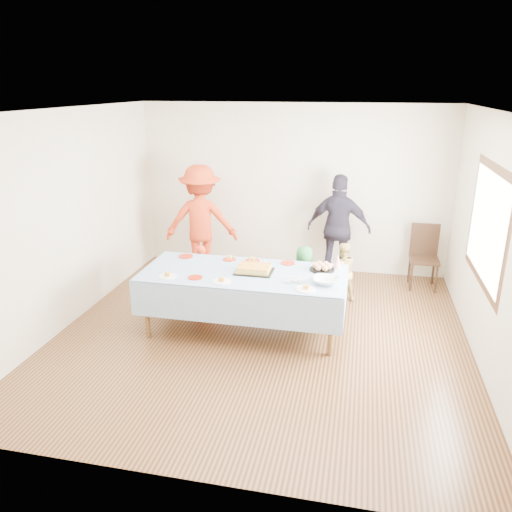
# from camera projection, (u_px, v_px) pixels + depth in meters

# --- Properties ---
(ground) EXTENTS (5.00, 5.00, 0.00)m
(ground) POSITION_uv_depth(u_px,v_px,m) (261.00, 334.00, 6.24)
(ground) COLOR #412012
(ground) RESTS_ON ground
(room_walls) EXTENTS (5.04, 5.04, 2.72)m
(room_walls) POSITION_uv_depth(u_px,v_px,m) (267.00, 195.00, 5.65)
(room_walls) COLOR beige
(room_walls) RESTS_ON ground
(party_table) EXTENTS (2.50, 1.10, 0.78)m
(party_table) POSITION_uv_depth(u_px,v_px,m) (244.00, 276.00, 6.14)
(party_table) COLOR brown
(party_table) RESTS_ON ground
(birthday_cake) EXTENTS (0.46, 0.35, 0.08)m
(birthday_cake) POSITION_uv_depth(u_px,v_px,m) (254.00, 269.00, 6.11)
(birthday_cake) COLOR black
(birthday_cake) RESTS_ON party_table
(rolls_tray) EXTENTS (0.31, 0.31, 0.09)m
(rolls_tray) POSITION_uv_depth(u_px,v_px,m) (322.00, 267.00, 6.17)
(rolls_tray) COLOR black
(rolls_tray) RESTS_ON party_table
(punch_bowl) EXTENTS (0.30, 0.30, 0.07)m
(punch_bowl) POSITION_uv_depth(u_px,v_px,m) (326.00, 281.00, 5.75)
(punch_bowl) COLOR silver
(punch_bowl) RESTS_ON party_table
(party_hat) EXTENTS (0.11, 0.11, 0.18)m
(party_hat) POSITION_uv_depth(u_px,v_px,m) (338.00, 261.00, 6.24)
(party_hat) COLOR white
(party_hat) RESTS_ON party_table
(fork_pile) EXTENTS (0.24, 0.18, 0.07)m
(fork_pile) POSITION_uv_depth(u_px,v_px,m) (295.00, 280.00, 5.78)
(fork_pile) COLOR white
(fork_pile) RESTS_ON party_table
(plate_red_far_a) EXTENTS (0.19, 0.19, 0.01)m
(plate_red_far_a) POSITION_uv_depth(u_px,v_px,m) (186.00, 256.00, 6.66)
(plate_red_far_a) COLOR #B4200D
(plate_red_far_a) RESTS_ON party_table
(plate_red_far_b) EXTENTS (0.17, 0.17, 0.01)m
(plate_red_far_b) POSITION_uv_depth(u_px,v_px,m) (229.00, 259.00, 6.55)
(plate_red_far_b) COLOR #B4200D
(plate_red_far_b) RESTS_ON party_table
(plate_red_far_c) EXTENTS (0.19, 0.19, 0.01)m
(plate_red_far_c) POSITION_uv_depth(u_px,v_px,m) (252.00, 261.00, 6.49)
(plate_red_far_c) COLOR #B4200D
(plate_red_far_c) RESTS_ON party_table
(plate_red_far_d) EXTENTS (0.19, 0.19, 0.01)m
(plate_red_far_d) POSITION_uv_depth(u_px,v_px,m) (288.00, 263.00, 6.41)
(plate_red_far_d) COLOR #B4200D
(plate_red_far_d) RESTS_ON party_table
(plate_red_near) EXTENTS (0.18, 0.18, 0.01)m
(plate_red_near) POSITION_uv_depth(u_px,v_px,m) (195.00, 277.00, 5.93)
(plate_red_near) COLOR #B4200D
(plate_red_near) RESTS_ON party_table
(plate_white_left) EXTENTS (0.21, 0.21, 0.01)m
(plate_white_left) POSITION_uv_depth(u_px,v_px,m) (168.00, 276.00, 5.97)
(plate_white_left) COLOR white
(plate_white_left) RESTS_ON party_table
(plate_white_mid) EXTENTS (0.21, 0.21, 0.01)m
(plate_white_mid) POSITION_uv_depth(u_px,v_px,m) (222.00, 282.00, 5.81)
(plate_white_mid) COLOR white
(plate_white_mid) RESTS_ON party_table
(plate_white_right) EXTENTS (0.23, 0.23, 0.01)m
(plate_white_right) POSITION_uv_depth(u_px,v_px,m) (306.00, 289.00, 5.60)
(plate_white_right) COLOR white
(plate_white_right) RESTS_ON party_table
(dining_chair) EXTENTS (0.42, 0.42, 0.97)m
(dining_chair) POSITION_uv_depth(u_px,v_px,m) (424.00, 253.00, 7.58)
(dining_chair) COLOR black
(dining_chair) RESTS_ON ground
(toddler_left) EXTENTS (0.35, 0.29, 0.82)m
(toddler_left) POSITION_uv_depth(u_px,v_px,m) (201.00, 272.00, 7.15)
(toddler_left) COLOR red
(toddler_left) RESTS_ON ground
(toddler_mid) EXTENTS (0.51, 0.42, 0.90)m
(toddler_mid) POSITION_uv_depth(u_px,v_px,m) (304.00, 278.00, 6.84)
(toddler_mid) COLOR #257135
(toddler_mid) RESTS_ON ground
(toddler_right) EXTENTS (0.52, 0.47, 0.87)m
(toddler_right) POSITION_uv_depth(u_px,v_px,m) (342.00, 272.00, 7.10)
(toddler_right) COLOR tan
(toddler_right) RESTS_ON ground
(adult_left) EXTENTS (1.26, 0.87, 1.79)m
(adult_left) POSITION_uv_depth(u_px,v_px,m) (201.00, 221.00, 7.97)
(adult_left) COLOR red
(adult_left) RESTS_ON ground
(adult_right) EXTENTS (1.03, 0.53, 1.69)m
(adult_right) POSITION_uv_depth(u_px,v_px,m) (339.00, 228.00, 7.74)
(adult_right) COLOR #292533
(adult_right) RESTS_ON ground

